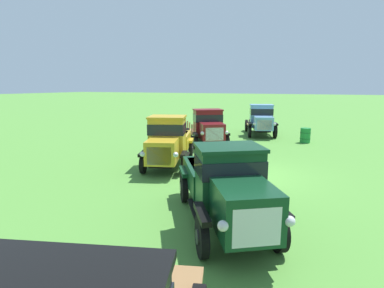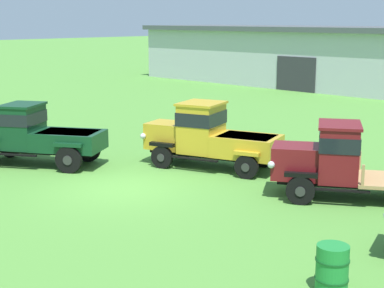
{
  "view_description": "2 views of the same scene",
  "coord_description": "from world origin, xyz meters",
  "px_view_note": "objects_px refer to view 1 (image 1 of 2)",
  "views": [
    {
      "loc": [
        -11.44,
        -2.35,
        3.5
      ],
      "look_at": [
        0.3,
        2.68,
        1.0
      ],
      "focal_mm": 28.0,
      "sensor_mm": 36.0,
      "label": 1
    },
    {
      "loc": [
        13.39,
        -10.65,
        4.99
      ],
      "look_at": [
        0.3,
        2.68,
        1.0
      ],
      "focal_mm": 55.0,
      "sensor_mm": 36.0,
      "label": 2
    }
  ],
  "objects_px": {
    "vintage_truck_second_in_line": "(225,184)",
    "vintage_truck_midrow_center": "(169,141)",
    "oil_drum_beside_row": "(305,135)",
    "vintage_truck_far_side": "(208,127)",
    "vintage_truck_back_of_row": "(261,120)"
  },
  "relations": [
    {
      "from": "vintage_truck_second_in_line",
      "to": "vintage_truck_midrow_center",
      "type": "relative_size",
      "value": 0.98
    },
    {
      "from": "vintage_truck_midrow_center",
      "to": "oil_drum_beside_row",
      "type": "xyz_separation_m",
      "value": [
        8.06,
        -5.31,
        -0.65
      ]
    },
    {
      "from": "vintage_truck_far_side",
      "to": "vintage_truck_back_of_row",
      "type": "xyz_separation_m",
      "value": [
        4.76,
        -2.22,
        0.03
      ]
    },
    {
      "from": "vintage_truck_second_in_line",
      "to": "vintage_truck_far_side",
      "type": "distance_m",
      "value": 10.31
    },
    {
      "from": "vintage_truck_midrow_center",
      "to": "vintage_truck_far_side",
      "type": "xyz_separation_m",
      "value": [
        4.86,
        -0.06,
        -0.01
      ]
    },
    {
      "from": "vintage_truck_far_side",
      "to": "vintage_truck_second_in_line",
      "type": "bearing_deg",
      "value": -157.45
    },
    {
      "from": "vintage_truck_back_of_row",
      "to": "oil_drum_beside_row",
      "type": "bearing_deg",
      "value": -117.28
    },
    {
      "from": "vintage_truck_back_of_row",
      "to": "oil_drum_beside_row",
      "type": "relative_size",
      "value": 5.2
    },
    {
      "from": "vintage_truck_second_in_line",
      "to": "oil_drum_beside_row",
      "type": "height_order",
      "value": "vintage_truck_second_in_line"
    },
    {
      "from": "vintage_truck_back_of_row",
      "to": "vintage_truck_midrow_center",
      "type": "bearing_deg",
      "value": 166.65
    },
    {
      "from": "vintage_truck_midrow_center",
      "to": "oil_drum_beside_row",
      "type": "distance_m",
      "value": 9.67
    },
    {
      "from": "vintage_truck_second_in_line",
      "to": "vintage_truck_midrow_center",
      "type": "height_order",
      "value": "vintage_truck_midrow_center"
    },
    {
      "from": "vintage_truck_back_of_row",
      "to": "vintage_truck_far_side",
      "type": "bearing_deg",
      "value": 154.95
    },
    {
      "from": "vintage_truck_second_in_line",
      "to": "vintage_truck_back_of_row",
      "type": "bearing_deg",
      "value": 6.92
    },
    {
      "from": "vintage_truck_midrow_center",
      "to": "vintage_truck_far_side",
      "type": "distance_m",
      "value": 4.87
    }
  ]
}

